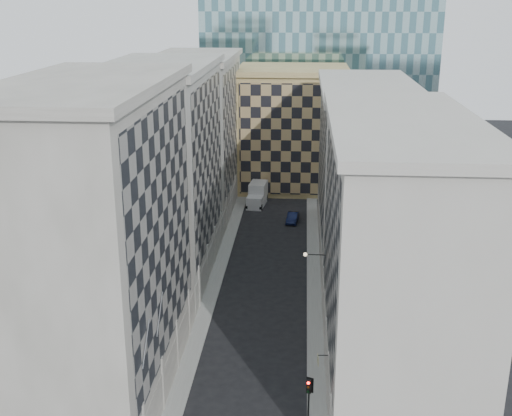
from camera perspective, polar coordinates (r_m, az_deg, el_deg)
The scene contains 15 objects.
sidewalk_west at distance 68.31m, azimuth -3.71°, elevation -6.75°, with size 1.50×100.00×0.15m, color gray.
sidewalk_east at distance 67.73m, azimuth 5.19°, elevation -7.02°, with size 1.50×100.00×0.15m, color gray.
bldg_left_a at distance 47.89m, azimuth -13.83°, elevation -3.20°, with size 10.80×22.80×23.70m.
bldg_left_b at distance 68.23m, azimuth -8.26°, elevation 3.12°, with size 10.80×22.80×22.70m.
bldg_left_c at distance 89.36m, azimuth -5.26°, elevation 6.49°, with size 10.80×22.80×21.70m.
bldg_right_a at distance 50.37m, azimuth 12.14°, elevation -3.83°, with size 10.80×26.80×20.70m.
bldg_right_b at distance 76.05m, azimuth 9.56°, elevation 3.48°, with size 10.80×28.80×19.70m.
tan_block at distance 101.08m, azimuth 3.24°, elevation 7.11°, with size 16.80×14.80×18.80m.
church_tower at distance 113.36m, azimuth 2.51°, elevation 17.24°, with size 7.20×7.20×51.50m.
flagpoles_left at distance 43.81m, azimuth -9.14°, elevation -10.50°, with size 0.10×6.33×2.33m.
bracket_lamp at distance 59.76m, azimuth 4.58°, elevation -4.14°, with size 1.98×0.36×0.36m.
traffic_light at distance 45.88m, azimuth 4.72°, elevation -16.10°, with size 0.50×0.50×4.06m.
box_truck at distance 93.57m, azimuth 0.12°, elevation 1.13°, with size 2.92×5.92×3.13m.
dark_car at distance 86.53m, azimuth 3.28°, elevation -0.84°, with size 1.39×3.97×1.31m, color #0F1637.
shop_sign at distance 48.10m, azimuth 5.57°, elevation -13.25°, with size 0.86×0.70×0.78m.
Camera 1 is at (3.76, -31.28, 28.89)m, focal length 45.00 mm.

